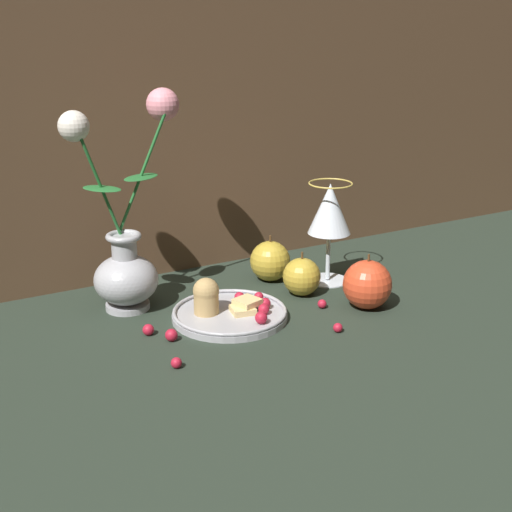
{
  "coord_description": "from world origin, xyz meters",
  "views": [
    {
      "loc": [
        -0.53,
        -0.94,
        0.47
      ],
      "look_at": [
        0.0,
        -0.0,
        0.1
      ],
      "focal_mm": 50.0,
      "sensor_mm": 36.0,
      "label": 1
    }
  ],
  "objects": [
    {
      "name": "ground_plane",
      "position": [
        0.0,
        0.0,
        0.0
      ],
      "size": [
        2.4,
        2.4,
        0.0
      ],
      "primitive_type": "plane",
      "color": "#232D23",
      "rests_on": "ground"
    },
    {
      "name": "vase",
      "position": [
        -0.17,
        0.12,
        0.11
      ],
      "size": [
        0.2,
        0.11,
        0.36
      ],
      "color": "#A3A3A8",
      "rests_on": "ground_plane"
    },
    {
      "name": "plate_with_pastries",
      "position": [
        -0.05,
        0.0,
        0.01
      ],
      "size": [
        0.19,
        0.19,
        0.07
      ],
      "color": "#A3A3A8",
      "rests_on": "ground_plane"
    },
    {
      "name": "wine_glass",
      "position": [
        0.19,
        0.06,
        0.13
      ],
      "size": [
        0.08,
        0.08,
        0.18
      ],
      "color": "silver",
      "rests_on": "ground_plane"
    },
    {
      "name": "apple_beside_vase",
      "position": [
        0.11,
        0.03,
        0.03
      ],
      "size": [
        0.07,
        0.07,
        0.08
      ],
      "color": "#B2932D",
      "rests_on": "ground_plane"
    },
    {
      "name": "apple_near_glass",
      "position": [
        0.1,
        0.12,
        0.04
      ],
      "size": [
        0.07,
        0.07,
        0.09
      ],
      "color": "#B2932D",
      "rests_on": "ground_plane"
    },
    {
      "name": "apple_at_table_edge",
      "position": [
        0.18,
        -0.07,
        0.04
      ],
      "size": [
        0.08,
        0.08,
        0.09
      ],
      "color": "#D14223",
      "rests_on": "ground_plane"
    },
    {
      "name": "berry_near_plate",
      "position": [
        -0.18,
        0.01,
        0.01
      ],
      "size": [
        0.02,
        0.02,
        0.02
      ],
      "primitive_type": "sphere",
      "color": "#AD192D",
      "rests_on": "ground_plane"
    },
    {
      "name": "berry_front_center",
      "position": [
        -0.16,
        -0.03,
        0.01
      ],
      "size": [
        0.02,
        0.02,
        0.02
      ],
      "primitive_type": "sphere",
      "color": "#AD192D",
      "rests_on": "ground_plane"
    },
    {
      "name": "berry_by_glass_stem",
      "position": [
        0.08,
        -0.13,
        0.01
      ],
      "size": [
        0.01,
        0.01,
        0.01
      ],
      "primitive_type": "sphere",
      "color": "#AD192D",
      "rests_on": "ground_plane"
    },
    {
      "name": "berry_under_candlestick",
      "position": [
        0.11,
        -0.04,
        0.01
      ],
      "size": [
        0.02,
        0.02,
        0.02
      ],
      "primitive_type": "sphere",
      "color": "#AD192D",
      "rests_on": "ground_plane"
    },
    {
      "name": "berry_far_right",
      "position": [
        -0.19,
        -0.11,
        0.01
      ],
      "size": [
        0.02,
        0.02,
        0.02
      ],
      "primitive_type": "sphere",
      "color": "#AD192D",
      "rests_on": "ground_plane"
    }
  ]
}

